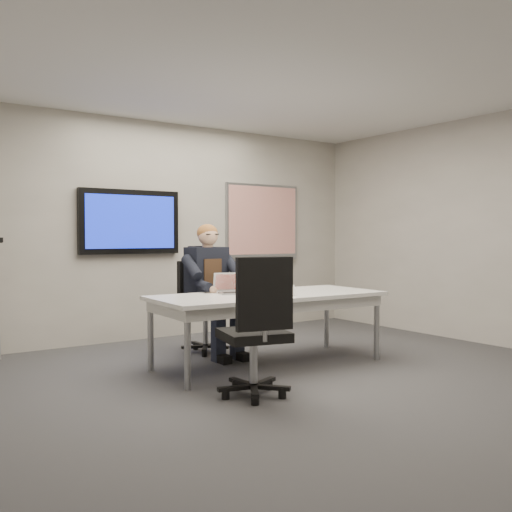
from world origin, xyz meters
TOP-DOWN VIEW (x-y plane):
  - floor at (0.00, 0.00)m, footprint 6.00×6.00m
  - ceiling at (0.00, 0.00)m, footprint 6.00×6.00m
  - wall_back at (0.00, 3.00)m, footprint 6.00×0.02m
  - wall_right at (3.00, 0.00)m, footprint 0.02×6.00m
  - conference_table at (0.14, 0.89)m, footprint 2.42×1.09m
  - tv_display at (-0.50, 2.95)m, footprint 1.30×0.09m
  - whiteboard at (1.55, 2.97)m, footprint 1.25×0.08m
  - office_chair_far at (-0.09, 1.84)m, footprint 0.64×0.64m
  - office_chair_near at (-0.64, -0.01)m, footprint 0.67×0.67m
  - seated_person at (-0.08, 1.58)m, footprint 0.47×0.81m
  - laptop at (-0.15, 1.12)m, footprint 0.35×0.36m
  - name_tent at (0.12, 0.65)m, footprint 0.28×0.12m
  - pen at (0.03, 0.55)m, footprint 0.01×0.13m

SIDE VIEW (x-z plane):
  - floor at x=0.00m, z-range -0.01..0.01m
  - office_chair_far at x=-0.09m, z-range -0.20..0.85m
  - office_chair_near at x=-0.64m, z-range -0.22..0.94m
  - seated_person at x=-0.08m, z-range -0.14..1.32m
  - conference_table at x=0.14m, z-range 0.28..1.02m
  - pen at x=0.03m, z-range 0.74..0.74m
  - laptop at x=-0.15m, z-range 0.68..0.89m
  - name_tent at x=0.12m, z-range 0.73..0.84m
  - wall_back at x=0.00m, z-range 0.00..2.80m
  - wall_right at x=3.00m, z-range 0.00..2.80m
  - tv_display at x=-0.50m, z-range 1.10..1.90m
  - whiteboard at x=1.55m, z-range 0.98..2.08m
  - ceiling at x=0.00m, z-range 2.79..2.81m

